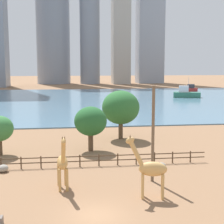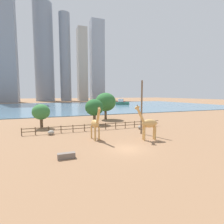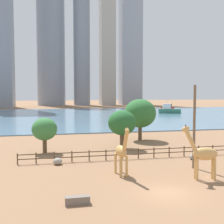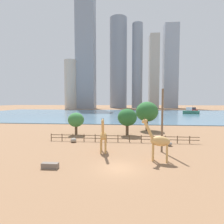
# 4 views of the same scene
# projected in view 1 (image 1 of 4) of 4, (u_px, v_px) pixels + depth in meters

# --- Properties ---
(ground_plane) EXTENTS (400.00, 400.00, 0.00)m
(ground_plane) POSITION_uv_depth(u_px,v_px,m) (75.00, 100.00, 103.42)
(ground_plane) COLOR #8C6647
(harbor_water) EXTENTS (180.00, 86.00, 0.20)m
(harbor_water) POSITION_uv_depth(u_px,v_px,m) (75.00, 100.00, 100.46)
(harbor_water) COLOR slate
(harbor_water) RESTS_ON ground
(giraffe_tall) EXTENTS (3.52, 1.41, 5.24)m
(giraffe_tall) POSITION_uv_depth(u_px,v_px,m) (150.00, 169.00, 27.73)
(giraffe_tall) COLOR tan
(giraffe_tall) RESTS_ON ground
(giraffe_companion) EXTENTS (1.09, 3.30, 5.08)m
(giraffe_companion) POSITION_uv_depth(u_px,v_px,m) (63.00, 163.00, 29.70)
(giraffe_companion) COLOR tan
(giraffe_companion) RESTS_ON ground
(utility_pole) EXTENTS (0.28, 0.28, 8.95)m
(utility_pole) POSITION_uv_depth(u_px,v_px,m) (153.00, 134.00, 31.40)
(utility_pole) COLOR brown
(utility_pole) RESTS_ON ground
(boulder_near_fence) EXTENTS (1.04, 1.02, 0.76)m
(boulder_near_fence) POSITION_uv_depth(u_px,v_px,m) (3.00, 168.00, 34.68)
(boulder_near_fence) COLOR gray
(boulder_near_fence) RESTS_ON ground
(boulder_by_pole) EXTENTS (0.93, 0.90, 0.67)m
(boulder_by_pole) POSITION_uv_depth(u_px,v_px,m) (161.00, 166.00, 35.72)
(boulder_by_pole) COLOR gray
(boulder_by_pole) RESTS_ON ground
(enclosure_fence) EXTENTS (26.12, 0.14, 1.30)m
(enclosure_fence) POSITION_uv_depth(u_px,v_px,m) (84.00, 160.00, 36.49)
(enclosure_fence) COLOR #4C3826
(enclosure_fence) RESTS_ON ground
(tree_left_large) EXTENTS (4.06, 4.06, 5.61)m
(tree_left_large) POSITION_uv_depth(u_px,v_px,m) (91.00, 121.00, 42.61)
(tree_left_large) COLOR brown
(tree_left_large) RESTS_ON ground
(tree_right_tall) EXTENTS (5.41, 5.41, 7.06)m
(tree_right_tall) POSITION_uv_depth(u_px,v_px,m) (121.00, 108.00, 49.37)
(tree_right_tall) COLOR brown
(tree_right_tall) RESTS_ON ground
(boat_ferry) EXTENTS (6.64, 3.79, 5.64)m
(boat_ferry) POSITION_uv_depth(u_px,v_px,m) (189.00, 89.00, 131.43)
(boat_ferry) COLOR #B22D28
(boat_ferry) RESTS_ON harbor_water
(boat_sailboat) EXTENTS (8.84, 5.44, 3.66)m
(boat_sailboat) POSITION_uv_depth(u_px,v_px,m) (186.00, 94.00, 108.14)
(boat_sailboat) COLOR #337259
(boat_sailboat) RESTS_ON harbor_water
(skyline_block_central) EXTENTS (13.90, 11.56, 82.97)m
(skyline_block_central) POSITION_uv_depth(u_px,v_px,m) (150.00, 6.00, 185.95)
(skyline_block_central) COLOR #939EAD
(skyline_block_central) RESTS_ON ground
(skyline_tower_glass) EXTENTS (10.54, 10.54, 84.05)m
(skyline_tower_glass) POSITION_uv_depth(u_px,v_px,m) (89.00, 3.00, 178.90)
(skyline_tower_glass) COLOR gray
(skyline_tower_glass) RESTS_ON ground
(skyline_tower_short) EXTENTS (9.12, 11.00, 71.52)m
(skyline_tower_short) POSITION_uv_depth(u_px,v_px,m) (121.00, 15.00, 179.05)
(skyline_tower_short) COLOR #ADA89E
(skyline_tower_short) RESTS_ON ground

